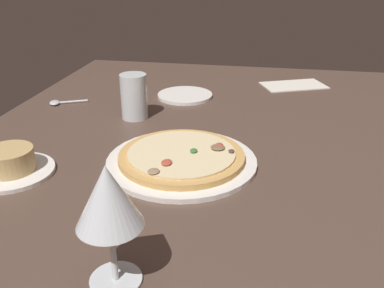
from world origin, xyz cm
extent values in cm
cube|color=brown|center=(0.00, 0.00, 2.00)|extent=(150.00, 110.00, 4.00)
cylinder|color=white|center=(-6.52, 3.08, 4.50)|extent=(30.37, 30.37, 1.00)
cylinder|color=tan|center=(-6.52, 3.08, 5.60)|extent=(25.43, 25.43, 1.20)
cylinder|color=beige|center=(-6.52, 3.08, 6.40)|extent=(21.70, 21.70, 0.40)
ellipsoid|color=#AD4733|center=(-2.83, -4.05, 6.94)|extent=(2.41, 1.73, 0.68)
ellipsoid|color=brown|center=(-3.68, -3.87, 6.91)|extent=(2.98, 2.90, 0.62)
ellipsoid|color=#4C3828|center=(-4.79, -6.77, 6.82)|extent=(1.62, 1.25, 0.43)
ellipsoid|color=#937556|center=(-15.75, 6.38, 6.82)|extent=(2.51, 2.20, 0.43)
ellipsoid|color=#AD4733|center=(-12.01, 4.84, 6.88)|extent=(2.69, 2.05, 0.55)
ellipsoid|color=#387033|center=(-6.09, 0.69, 6.90)|extent=(1.86, 1.44, 0.60)
cylinder|color=white|center=(-16.55, 34.51, 4.40)|extent=(16.11, 16.11, 0.80)
cylinder|color=tan|center=(-16.55, 34.51, 6.98)|extent=(9.20, 9.20, 4.36)
cylinder|color=silver|center=(-40.65, 4.82, 4.20)|extent=(6.87, 6.87, 0.40)
cylinder|color=silver|center=(-40.65, 4.82, 8.63)|extent=(0.80, 0.80, 8.46)
cone|color=silver|center=(-40.65, 4.82, 16.94)|extent=(8.35, 8.35, 8.15)
cone|color=#5B0F19|center=(-40.65, 4.82, 15.04)|extent=(4.02, 4.02, 4.36)
cylinder|color=silver|center=(16.65, 20.11, 9.72)|extent=(6.75, 6.75, 11.44)
cylinder|color=silver|center=(16.65, 20.11, 8.41)|extent=(6.21, 6.21, 8.82)
cylinder|color=white|center=(35.65, 10.71, 4.45)|extent=(16.15, 16.15, 0.90)
cube|color=silver|center=(52.87, -21.40, 4.15)|extent=(17.85, 22.40, 0.30)
ellipsoid|color=silver|center=(22.51, 45.52, 4.50)|extent=(4.81, 4.23, 1.00)
cylinder|color=silver|center=(24.43, 41.41, 4.35)|extent=(4.47, 8.51, 0.70)
camera|label=1|loc=(-80.18, -12.44, 43.04)|focal=39.08mm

